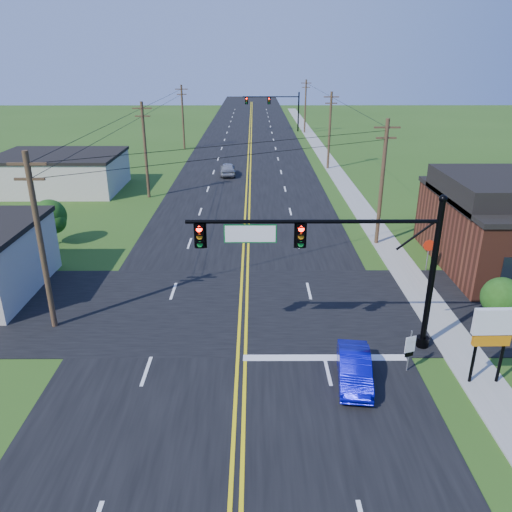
{
  "coord_description": "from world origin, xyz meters",
  "views": [
    {
      "loc": [
        0.75,
        -12.47,
        13.0
      ],
      "look_at": [
        0.86,
        10.0,
        3.89
      ],
      "focal_mm": 35.0,
      "sensor_mm": 36.0,
      "label": 1
    }
  ],
  "objects_px": {
    "blue_car": "(354,369)",
    "stop_sign": "(429,249)",
    "route_sign": "(410,348)",
    "signal_mast_main": "(335,255)",
    "signal_mast_far": "(274,105)"
  },
  "relations": [
    {
      "from": "blue_car",
      "to": "stop_sign",
      "type": "xyz_separation_m",
      "value": [
        6.87,
        11.72,
        0.92
      ]
    },
    {
      "from": "route_sign",
      "to": "stop_sign",
      "type": "height_order",
      "value": "stop_sign"
    },
    {
      "from": "route_sign",
      "to": "signal_mast_main",
      "type": "bearing_deg",
      "value": 127.88
    },
    {
      "from": "signal_mast_main",
      "to": "blue_car",
      "type": "bearing_deg",
      "value": -76.4
    },
    {
      "from": "signal_mast_main",
      "to": "route_sign",
      "type": "relative_size",
      "value": 5.52
    },
    {
      "from": "signal_mast_main",
      "to": "blue_car",
      "type": "height_order",
      "value": "signal_mast_main"
    },
    {
      "from": "signal_mast_far",
      "to": "route_sign",
      "type": "height_order",
      "value": "signal_mast_far"
    },
    {
      "from": "blue_car",
      "to": "stop_sign",
      "type": "distance_m",
      "value": 13.62
    },
    {
      "from": "signal_mast_far",
      "to": "stop_sign",
      "type": "bearing_deg",
      "value": -83.27
    },
    {
      "from": "signal_mast_far",
      "to": "signal_mast_main",
      "type": "bearing_deg",
      "value": -90.08
    },
    {
      "from": "stop_sign",
      "to": "blue_car",
      "type": "bearing_deg",
      "value": -111.86
    },
    {
      "from": "signal_mast_far",
      "to": "blue_car",
      "type": "height_order",
      "value": "signal_mast_far"
    },
    {
      "from": "signal_mast_far",
      "to": "route_sign",
      "type": "xyz_separation_m",
      "value": [
        3.06,
        -74.02,
        -3.35
      ]
    },
    {
      "from": "route_sign",
      "to": "stop_sign",
      "type": "relative_size",
      "value": 0.95
    },
    {
      "from": "blue_car",
      "to": "signal_mast_main",
      "type": "bearing_deg",
      "value": 110.31
    }
  ]
}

